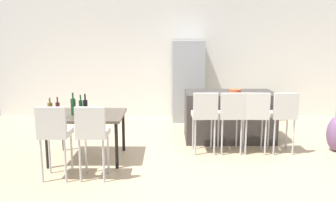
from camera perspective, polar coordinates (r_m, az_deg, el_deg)
The scene contains 20 objects.
ground_plane at distance 6.14m, azimuth 8.24°, elevation -8.41°, with size 10.00×10.00×0.00m, color tan.
back_wall at distance 8.72m, azimuth 5.71°, elevation 7.05°, with size 10.00×0.12×2.90m, color silver.
kitchen_island at distance 6.88m, azimuth 9.49°, elevation -2.36°, with size 1.65×0.81×0.92m, color #383330.
bar_chair_left at distance 6.00m, azimuth 5.64°, elevation -1.87°, with size 0.42×0.42×1.05m.
bar_chair_middle at distance 6.06m, azimuth 9.80°, elevation -1.85°, with size 0.42×0.42×1.05m.
bar_chair_right at distance 6.14m, azimuth 13.57°, elevation -1.83°, with size 0.43×0.43×1.05m.
bar_chair_far at distance 6.27m, azimuth 17.63°, elevation -1.79°, with size 0.41×0.41×1.05m.
dining_table at distance 5.85m, azimuth -12.86°, elevation -2.71°, with size 1.16×0.96×0.74m.
dining_chair_near at distance 5.12m, azimuth -17.76°, elevation -4.53°, with size 0.40×0.40×1.05m.
dining_chair_far at distance 4.99m, azimuth -12.06°, elevation -4.64°, with size 0.41×0.41×1.05m.
wine_bottle_end at distance 5.74m, azimuth -18.32°, elevation -1.33°, with size 0.07×0.07×0.30m.
wine_bottle_far at distance 5.91m, azimuth -13.81°, elevation -0.82°, with size 0.06×0.06×0.29m.
wine_bottle_right at distance 5.61m, azimuth -17.21°, elevation -1.40°, with size 0.06×0.06×0.33m.
wine_bottle_near at distance 5.78m, azimuth -14.94°, elevation -0.85°, with size 0.08×0.08×0.35m.
wine_bottle_corner at distance 5.68m, azimuth -13.11°, elevation -1.01°, with size 0.07×0.07×0.35m.
wine_glass_left at distance 6.09m, azimuth -13.48°, elevation -0.34°, with size 0.07×0.07×0.17m.
refrigerator at distance 8.31m, azimuth 3.02°, elevation 3.23°, with size 0.72×0.68×1.84m, color #939699.
fruit_bowl at distance 6.71m, azimuth 10.40°, elevation 1.58°, with size 0.21×0.21×0.07m, color #C6512D.
floor_vase at distance 6.81m, azimuth 25.10°, elevation -4.58°, with size 0.35×0.35×0.82m.
potted_plant at distance 8.74m, azimuth 16.39°, elevation -0.67°, with size 0.38×0.38×0.58m.
Camera 1 is at (-0.89, -5.74, 2.00)m, focal length 38.47 mm.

